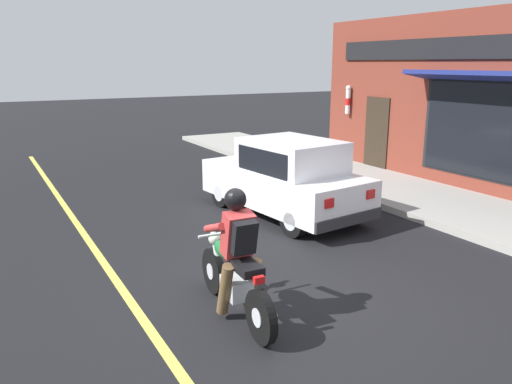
# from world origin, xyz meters

# --- Properties ---
(ground_plane) EXTENTS (80.00, 80.00, 0.00)m
(ground_plane) POSITION_xyz_m (0.00, 0.00, 0.00)
(ground_plane) COLOR black
(sidewalk_curb) EXTENTS (2.60, 22.00, 0.14)m
(sidewalk_curb) POSITION_xyz_m (5.29, 3.00, 0.07)
(sidewalk_curb) COLOR #9E9B93
(sidewalk_curb) RESTS_ON ground
(lane_stripe) EXTENTS (0.12, 19.80, 0.01)m
(lane_stripe) POSITION_xyz_m (-1.80, 3.00, 0.00)
(lane_stripe) COLOR #D1C64C
(lane_stripe) RESTS_ON ground
(storefront_building) EXTENTS (1.25, 9.64, 4.20)m
(storefront_building) POSITION_xyz_m (6.82, 2.86, 2.11)
(storefront_building) COLOR maroon
(storefront_building) RESTS_ON ground
(motorcycle_with_rider) EXTENTS (0.57, 2.02, 1.62)m
(motorcycle_with_rider) POSITION_xyz_m (-0.77, -0.04, 0.68)
(motorcycle_with_rider) COLOR black
(motorcycle_with_rider) RESTS_ON ground
(car_hatchback) EXTENTS (2.04, 3.93, 1.57)m
(car_hatchback) POSITION_xyz_m (2.03, 3.22, 0.77)
(car_hatchback) COLOR black
(car_hatchback) RESTS_ON ground
(traffic_cone) EXTENTS (0.36, 0.36, 0.60)m
(traffic_cone) POSITION_xyz_m (4.82, 6.99, 0.43)
(traffic_cone) COLOR black
(traffic_cone) RESTS_ON sidewalk_curb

